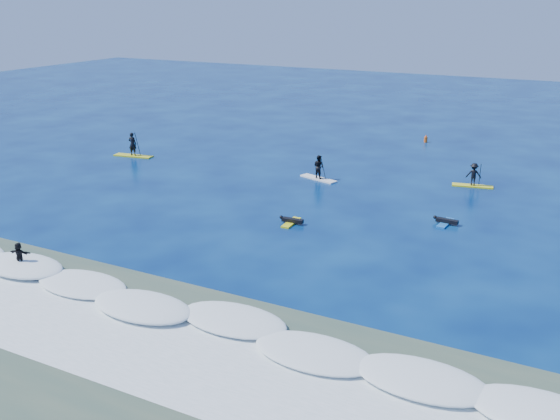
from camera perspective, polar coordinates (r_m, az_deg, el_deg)
The scene contains 11 objects.
ground at distance 36.05m, azimuth -3.00°, elevation -1.78°, with size 160.00×160.00×0.00m, color #031649.
shallow_water at distance 26.13m, azimuth -18.98°, elevation -11.35°, with size 90.00×13.00×0.01m, color #3A4F40.
breaking_wave at distance 28.62m, azimuth -13.24°, elevation -8.03°, with size 40.00×6.00×0.30m, color white.
whitewater at distance 26.72m, azimuth -17.43°, elevation -10.48°, with size 34.00×5.00×0.02m, color silver.
sup_paddler_left at distance 53.88m, azimuth -13.31°, elevation 5.56°, with size 3.47×1.36×2.37m.
sup_paddler_center at distance 45.78m, azimuth 3.55°, elevation 3.77°, with size 3.09×1.61×2.11m.
sup_paddler_right at distance 45.98m, azimuth 17.27°, elevation 2.97°, with size 2.88×1.23×1.96m.
prone_paddler_near at distance 36.89m, azimuth 1.04°, elevation -1.04°, with size 1.50×1.91×0.40m.
prone_paddler_far at distance 38.10m, azimuth 14.91°, elevation -1.04°, with size 1.51×1.93×0.40m.
wave_surfer at distance 33.04m, azimuth -22.72°, elevation -3.90°, with size 1.83×0.90×1.28m.
marker_buoy at distance 59.30m, azimuth 13.18°, elevation 6.35°, with size 0.31×0.31×0.75m.
Camera 1 is at (17.18, -29.03, 12.73)m, focal length 40.00 mm.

